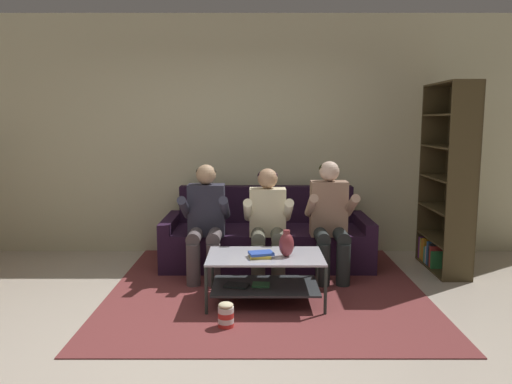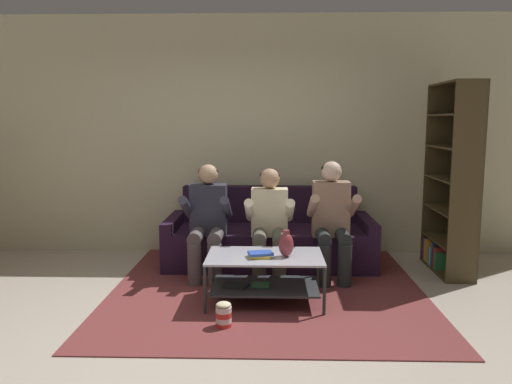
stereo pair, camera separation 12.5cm
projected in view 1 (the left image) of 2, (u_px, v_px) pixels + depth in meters
The scene contains 12 objects.
ground at pixel (214, 330), 3.93m from camera, with size 16.80×16.80×0.00m, color beige.
back_partition at pixel (229, 136), 6.16m from camera, with size 8.40×0.12×2.90m, color beige.
couch at pixel (267, 239), 5.74m from camera, with size 2.33×0.91×0.86m.
person_seated_left at pixel (206, 217), 5.16m from camera, with size 0.50×0.58×1.19m.
person_seated_middle at pixel (268, 219), 5.16m from camera, with size 0.50×0.58×1.14m.
person_seated_right at pixel (331, 216), 5.16m from camera, with size 0.50×0.58×1.22m.
coffee_table at pixel (265, 271), 4.49m from camera, with size 1.04×0.63×0.44m.
area_rug at pixel (267, 284), 5.04m from camera, with size 3.00×3.21×0.01m.
vase at pixel (287, 244), 4.42m from camera, with size 0.13×0.13×0.24m.
book_stack at pixel (261, 255), 4.40m from camera, with size 0.24×0.19×0.05m.
bookshelf at pixel (449, 193), 5.45m from camera, with size 0.33×0.90×2.04m.
popcorn_tub at pixel (227, 315), 3.97m from camera, with size 0.13×0.13×0.21m.
Camera 1 is at (0.34, -3.74, 1.64)m, focal length 35.00 mm.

